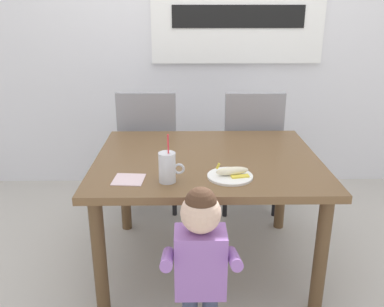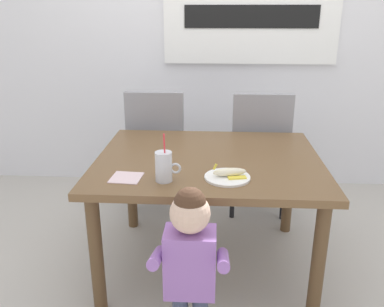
% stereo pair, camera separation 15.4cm
% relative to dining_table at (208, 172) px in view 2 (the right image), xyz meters
% --- Properties ---
extents(ground_plane, '(24.00, 24.00, 0.00)m').
position_rel_dining_table_xyz_m(ground_plane, '(0.00, 0.00, -0.62)').
color(ground_plane, '#B7B2A8').
extents(back_wall, '(6.40, 0.17, 2.90)m').
position_rel_dining_table_xyz_m(back_wall, '(0.01, 1.37, 0.83)').
color(back_wall, silver).
rests_on(back_wall, ground).
extents(dining_table, '(1.27, 1.05, 0.71)m').
position_rel_dining_table_xyz_m(dining_table, '(0.00, 0.00, 0.00)').
color(dining_table, brown).
rests_on(dining_table, ground).
extents(dining_chair_left, '(0.44, 0.44, 0.96)m').
position_rel_dining_table_xyz_m(dining_chair_left, '(-0.40, 0.74, -0.08)').
color(dining_chair_left, gray).
rests_on(dining_chair_left, ground).
extents(dining_chair_right, '(0.44, 0.45, 0.96)m').
position_rel_dining_table_xyz_m(dining_chair_right, '(0.36, 0.72, -0.08)').
color(dining_chair_right, gray).
rests_on(dining_chair_right, ground).
extents(toddler_standing, '(0.33, 0.24, 0.84)m').
position_rel_dining_table_xyz_m(toddler_standing, '(-0.06, -0.70, -0.09)').
color(toddler_standing, '#3F4760').
rests_on(toddler_standing, ground).
extents(milk_cup, '(0.13, 0.08, 0.25)m').
position_rel_dining_table_xyz_m(milk_cup, '(-0.21, -0.34, 0.16)').
color(milk_cup, silver).
rests_on(milk_cup, dining_table).
extents(snack_plate, '(0.23, 0.23, 0.01)m').
position_rel_dining_table_xyz_m(snack_plate, '(0.10, -0.30, 0.10)').
color(snack_plate, white).
rests_on(snack_plate, dining_table).
extents(peeled_banana, '(0.18, 0.12, 0.07)m').
position_rel_dining_table_xyz_m(peeled_banana, '(0.11, -0.29, 0.12)').
color(peeled_banana, '#F4EAC6').
rests_on(peeled_banana, snack_plate).
extents(paper_napkin, '(0.16, 0.16, 0.00)m').
position_rel_dining_table_xyz_m(paper_napkin, '(-0.41, -0.32, 0.09)').
color(paper_napkin, silver).
rests_on(paper_napkin, dining_table).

